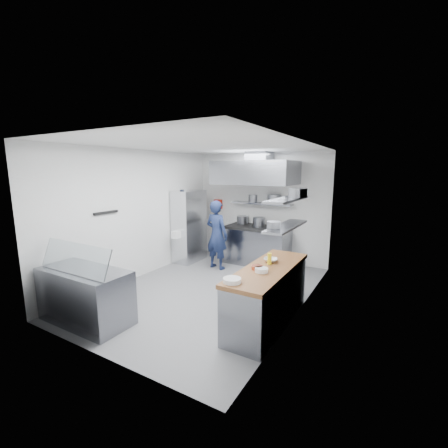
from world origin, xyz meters
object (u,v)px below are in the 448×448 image
Objects in this scene: wire_rack at (189,226)px; display_case at (86,296)px; gas_range at (257,246)px; chef at (217,235)px.

display_case is (0.53, -3.44, -0.50)m from wire_rack.
wire_rack reaches higher than gas_range.
display_case is at bearing -105.02° from gas_range.
chef is 0.97m from wire_rack.
wire_rack is 3.52m from display_case.
gas_range is 0.96× the size of chef.
chef is at bearing -129.35° from gas_range.
gas_range is at bearing 74.98° from display_case.
chef is (-0.68, -0.84, 0.38)m from gas_range.
gas_range reaches higher than display_case.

